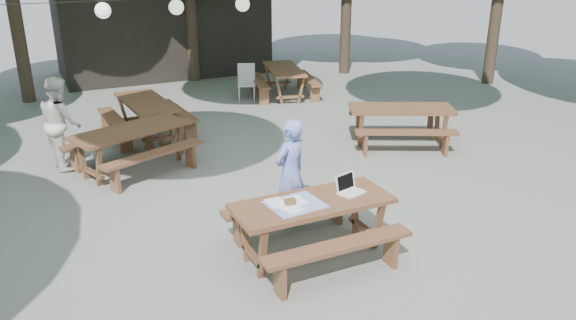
# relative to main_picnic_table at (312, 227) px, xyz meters

# --- Properties ---
(ground) EXTENTS (80.00, 80.00, 0.00)m
(ground) POSITION_rel_main_picnic_table_xyz_m (0.59, 1.31, -0.39)
(ground) COLOR slate
(ground) RESTS_ON ground
(pavilion) EXTENTS (6.00, 3.00, 2.80)m
(pavilion) POSITION_rel_main_picnic_table_xyz_m (1.09, 11.81, 1.01)
(pavilion) COLOR black
(pavilion) RESTS_ON ground
(main_picnic_table) EXTENTS (2.00, 1.58, 0.75)m
(main_picnic_table) POSITION_rel_main_picnic_table_xyz_m (0.00, 0.00, 0.00)
(main_picnic_table) COLOR #4C2A1B
(main_picnic_table) RESTS_ON ground
(picnic_table_nw) EXTENTS (2.34, 2.16, 0.75)m
(picnic_table_nw) POSITION_rel_main_picnic_table_xyz_m (-1.45, 3.95, 0.00)
(picnic_table_nw) COLOR #4C2A1B
(picnic_table_nw) RESTS_ON ground
(picnic_table_ne) EXTENTS (2.41, 2.26, 0.75)m
(picnic_table_ne) POSITION_rel_main_picnic_table_xyz_m (3.58, 3.04, 0.00)
(picnic_table_ne) COLOR #4C2A1B
(picnic_table_ne) RESTS_ON ground
(picnic_table_far_w) EXTENTS (1.71, 2.05, 0.75)m
(picnic_table_far_w) POSITION_rel_main_picnic_table_xyz_m (-0.80, 5.70, 0.00)
(picnic_table_far_w) COLOR #4C2A1B
(picnic_table_far_w) RESTS_ON ground
(picnic_table_far_e) EXTENTS (1.99, 2.23, 0.75)m
(picnic_table_far_e) POSITION_rel_main_picnic_table_xyz_m (3.14, 7.47, 0.00)
(picnic_table_far_e) COLOR #4C2A1B
(picnic_table_far_e) RESTS_ON ground
(woman) EXTENTS (0.65, 0.55, 1.53)m
(woman) POSITION_rel_main_picnic_table_xyz_m (0.15, 0.93, 0.38)
(woman) COLOR #7C91E3
(woman) RESTS_ON ground
(second_person) EXTENTS (0.75, 0.89, 1.62)m
(second_person) POSITION_rel_main_picnic_table_xyz_m (-2.51, 4.63, 0.42)
(second_person) COLOR white
(second_person) RESTS_ON ground
(plastic_chair) EXTENTS (0.57, 0.57, 0.90)m
(plastic_chair) POSITION_rel_main_picnic_table_xyz_m (2.14, 7.57, -0.13)
(plastic_chair) COLOR silver
(plastic_chair) RESTS_ON ground
(laptop) EXTENTS (0.39, 0.34, 0.24)m
(laptop) POSITION_rel_main_picnic_table_xyz_m (0.54, 0.04, 0.42)
(laptop) COLOR white
(laptop) RESTS_ON main_picnic_table
(tabletop_clutter) EXTENTS (0.70, 0.60, 0.08)m
(tabletop_clutter) POSITION_rel_main_picnic_table_xyz_m (-0.26, 0.01, 0.37)
(tabletop_clutter) COLOR #3451B2
(tabletop_clutter) RESTS_ON main_picnic_table
(paper_lanterns) EXTENTS (9.00, 0.34, 0.38)m
(paper_lanterns) POSITION_rel_main_picnic_table_xyz_m (0.40, 7.31, 2.02)
(paper_lanterns) COLOR black
(paper_lanterns) RESTS_ON ground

